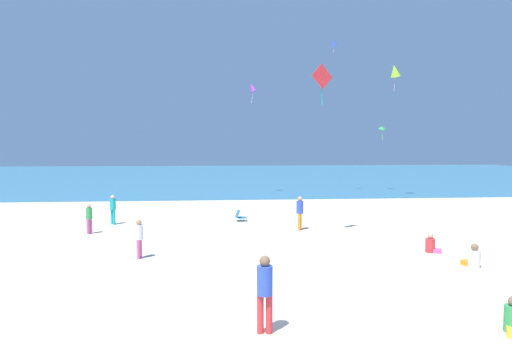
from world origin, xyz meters
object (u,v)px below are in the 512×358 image
at_px(person_1, 139,236).
at_px(kite_lime, 395,71).
at_px(person_5, 113,208).
at_px(person_0, 300,211).
at_px(beach_chair_far_left, 240,216).
at_px(kite_red, 322,77).
at_px(kite_blue, 334,43).
at_px(person_3, 473,258).
at_px(person_6, 265,289).
at_px(person_2, 431,245).
at_px(kite_green, 383,128).
at_px(kite_purple, 252,88).
at_px(person_4, 89,217).

distance_m(person_1, kite_lime, 25.81).
bearing_deg(person_5, person_0, 118.20).
distance_m(beach_chair_far_left, kite_red, 8.99).
xyz_separation_m(beach_chair_far_left, kite_blue, (8.61, 13.01, 12.51)).
bearing_deg(person_3, person_6, 106.01).
bearing_deg(person_0, kite_blue, 93.08).
distance_m(person_2, kite_green, 24.48).
bearing_deg(person_0, person_5, -171.00).
height_order(kite_lime, kite_green, kite_lime).
xyz_separation_m(kite_green, kite_blue, (-5.15, -1.96, 7.02)).
distance_m(person_0, kite_red, 6.52).
xyz_separation_m(kite_red, kite_purple, (-1.69, 18.04, 1.85)).
bearing_deg(beach_chair_far_left, person_1, -124.72).
distance_m(person_1, person_6, 7.96).
relative_size(person_1, person_5, 0.92).
xyz_separation_m(beach_chair_far_left, person_6, (-0.21, -14.81, 0.71)).
bearing_deg(person_6, person_5, -150.20).
height_order(person_4, person_6, person_6).
distance_m(kite_lime, kite_purple, 11.50).
height_order(person_0, kite_blue, kite_blue).
bearing_deg(person_4, kite_green, 77.91).
bearing_deg(person_0, kite_lime, 75.09).
height_order(person_0, kite_purple, kite_purple).
relative_size(person_0, person_3, 2.01).
xyz_separation_m(beach_chair_far_left, person_1, (-4.11, -7.88, 0.53)).
distance_m(person_0, kite_green, 21.48).
relative_size(kite_red, kite_purple, 1.05).
bearing_deg(person_3, person_4, 48.61).
bearing_deg(kite_lime, person_6, -117.63).
height_order(person_2, person_4, person_4).
xyz_separation_m(beach_chair_far_left, person_5, (-6.74, -0.46, 0.61)).
relative_size(person_5, kite_red, 0.85).
relative_size(person_6, kite_lime, 0.82).
bearing_deg(person_5, kite_blue, 173.61).
distance_m(kite_red, kite_blue, 19.18).
relative_size(person_1, kite_red, 0.78).
bearing_deg(kite_purple, kite_blue, -3.64).
height_order(person_4, kite_blue, kite_blue).
relative_size(person_3, person_4, 0.58).
height_order(person_2, kite_lime, kite_lime).
bearing_deg(kite_green, person_5, -143.02).
bearing_deg(kite_blue, person_6, -107.59).
relative_size(person_0, person_6, 0.96).
xyz_separation_m(person_6, kite_purple, (1.97, 28.26, 8.06)).
relative_size(person_4, person_5, 0.91).
bearing_deg(person_6, person_1, -145.30).
bearing_deg(person_0, kite_green, 81.61).
xyz_separation_m(person_3, kite_purple, (-5.72, 23.53, 8.76)).
bearing_deg(kite_green, person_6, -115.13).
relative_size(beach_chair_far_left, kite_purple, 0.37).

